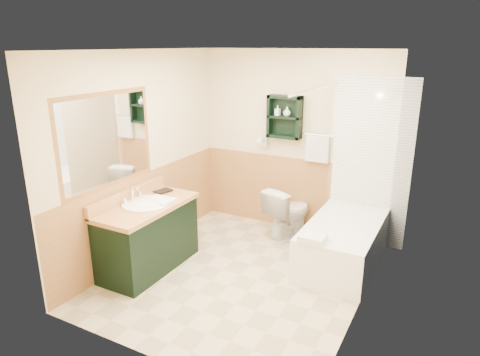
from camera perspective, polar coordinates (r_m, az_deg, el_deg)
The scene contains 25 objects.
floor at distance 4.88m, azimuth 0.04°, elevation -12.76°, with size 3.00×3.00×0.00m, color #CBB694.
back_wall at distance 5.74m, azimuth 7.21°, elevation 4.71°, with size 2.60×0.04×2.40m, color #FFEDC7.
left_wall at distance 5.13m, azimuth -13.11°, elevation 2.84°, with size 0.04×3.00×2.40m, color #FFEDC7.
right_wall at distance 3.98m, azimuth 17.08°, elevation -1.70°, with size 0.04×3.00×2.40m, color #FFEDC7.
ceiling at distance 4.21m, azimuth 0.05°, elevation 17.00°, with size 2.60×3.00×0.04m, color white.
wainscot_left at distance 5.32m, azimuth -12.31°, elevation -4.51°, with size 2.98×2.98×1.00m, color tan, non-canonical shape.
wainscot_back at distance 5.90m, azimuth 6.83°, elevation -2.00°, with size 2.58×2.58×1.00m, color tan, non-canonical shape.
mirror_frame at distance 4.64m, azimuth -17.33°, elevation 4.80°, with size 1.30×1.30×1.00m, color #9B6532, non-canonical shape.
mirror_glass at distance 4.63m, azimuth -17.28°, elevation 4.79°, with size 1.20×1.20×0.90m, color white, non-canonical shape.
tile_right at distance 4.74m, azimuth 18.28°, elevation -0.69°, with size 1.50×1.50×2.10m, color white, non-canonical shape.
tile_back at distance 5.46m, azimuth 17.05°, elevation 1.80°, with size 0.95×0.95×2.10m, color white, non-canonical shape.
tile_accent at distance 4.56m, azimuth 19.18°, elevation 9.54°, with size 1.50×1.50×0.10m, color #134430, non-canonical shape.
wall_shelf at distance 5.60m, azimuth 5.96°, elevation 8.09°, with size 0.45×0.15×0.55m, color black.
hair_dryer at distance 5.81m, azimuth 3.20°, elevation 4.97°, with size 0.10×0.24×0.18m, color silver, non-canonical shape.
towel_bar at distance 5.53m, azimuth 10.40°, elevation 5.67°, with size 0.40×0.06×0.40m, color silver, non-canonical shape.
curtain_rod at distance 4.72m, azimuth 10.27°, elevation 11.67°, with size 0.03×0.03×1.60m, color silver.
shower_curtain at distance 5.04m, azimuth 10.37°, elevation 2.17°, with size 1.05×1.05×1.70m, color #BDAD8F, non-canonical shape.
vanity at distance 4.96m, azimuth -12.14°, elevation -7.63°, with size 0.59×1.21×0.77m, color black.
bathtub at distance 5.16m, azimuth 13.69°, elevation -8.31°, with size 0.76×1.50×0.51m, color white.
toilet at distance 5.66m, azimuth 6.46°, elevation -4.58°, with size 0.39×0.69×0.68m, color white.
counter_towel at distance 4.83m, azimuth -10.63°, elevation -3.01°, with size 0.30×0.24×0.04m, color silver.
vanity_book at distance 5.20m, azimuth -10.77°, elevation -0.59°, with size 0.15×0.02×0.20m, color black.
tub_towel at distance 4.50m, azimuth 9.66°, elevation -7.91°, with size 0.26×0.22×0.07m, color silver.
soap_bottle_a at distance 5.63m, azimuth 5.04°, elevation 8.62°, with size 0.06×0.13×0.06m, color white.
soap_bottle_b at distance 5.58m, azimuth 6.29°, elevation 8.68°, with size 0.09×0.12×0.09m, color white.
Camera 1 is at (1.98, -3.72, 2.45)m, focal length 32.00 mm.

